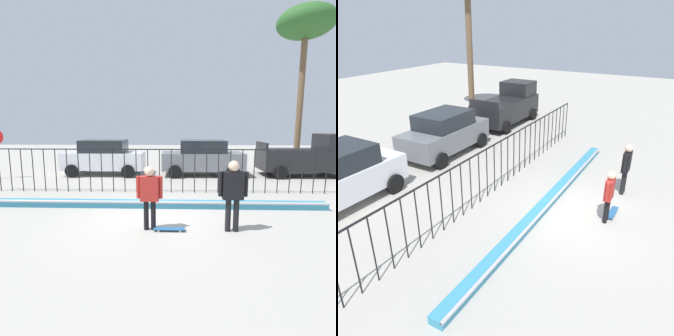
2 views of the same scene
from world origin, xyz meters
The scene contains 8 objects.
ground_plane centered at (0.00, 0.00, 0.00)m, with size 60.00×60.00×0.00m, color #ADA89E.
bowl_coping_ledge centered at (0.00, 1.06, 0.12)m, with size 11.00×0.40×0.27m.
perimeter_fence centered at (0.00, 3.09, 1.08)m, with size 14.04×0.04×1.75m.
skateboarder centered at (0.01, -0.82, 0.99)m, with size 0.67×0.25×1.65m.
skateboard centered at (0.51, -0.92, 0.06)m, with size 0.80×0.20×0.07m.
camera_operator centered at (2.09, -0.86, 1.09)m, with size 0.73×0.27×1.81m.
parked_car_gray centered at (2.06, 6.95, 0.97)m, with size 4.30×2.12×1.90m.
pickup_truck centered at (7.70, 6.91, 1.04)m, with size 4.70×2.12×2.24m.
Camera 2 is at (-8.89, -2.48, 5.54)m, focal length 35.64 mm.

